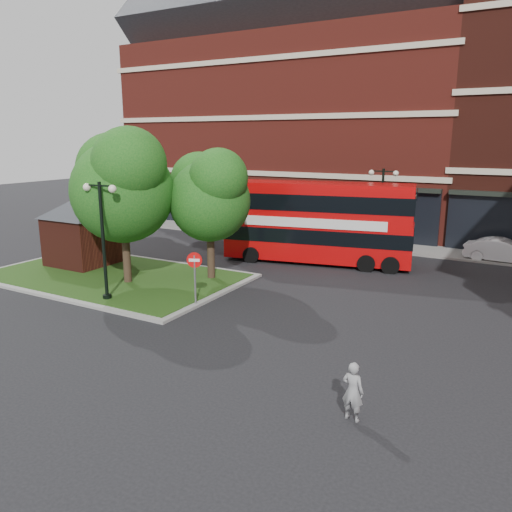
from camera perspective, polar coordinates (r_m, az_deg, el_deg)
The scene contains 14 objects.
ground at distance 18.42m, azimuth -4.87°, elevation -8.02°, with size 120.00×120.00×0.00m, color black.
pavement_far at distance 32.83m, azimuth 11.45°, elevation 1.40°, with size 44.00×3.00×0.12m, color slate.
terrace_far_left at distance 42.07m, azimuth 4.49°, elevation 13.70°, with size 26.00×12.00×14.00m, color maroon.
traffic_island at distance 25.53m, azimuth -16.07°, elevation -2.25°, with size 12.60×7.60×0.15m.
kiosk at distance 27.88m, azimuth -19.28°, elevation 3.55°, with size 6.51×6.51×3.60m.
tree_island_west at distance 23.44m, azimuth -15.10°, elevation 8.23°, with size 5.40×4.71×7.21m.
tree_island_east at distance 23.49m, azimuth -5.41°, elevation 7.28°, with size 4.46×3.90×6.29m.
lamp_island at distance 21.26m, azimuth -17.10°, elevation 2.27°, with size 1.72×0.36×5.00m.
lamp_far_left at distance 29.92m, azimuth 14.15°, elevation 5.50°, with size 1.72×0.36×5.00m.
bus at distance 27.26m, azimuth 7.04°, elevation 4.42°, with size 10.31×4.18×3.84m.
woman at distance 12.63m, azimuth 11.00°, elevation -14.95°, with size 0.55×0.36×1.51m, color gray.
car_silver at distance 33.69m, azimuth -0.90°, elevation 3.05°, with size 1.62×4.03×1.37m, color #B9BDC1.
car_white at distance 30.59m, azimuth 26.38°, elevation 0.53°, with size 1.38×3.95×1.30m, color white.
no_entry_sign at distance 20.13m, azimuth -7.02°, elevation -1.39°, with size 0.59×0.29×2.26m.
Camera 1 is at (9.70, -14.16, 6.68)m, focal length 35.00 mm.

